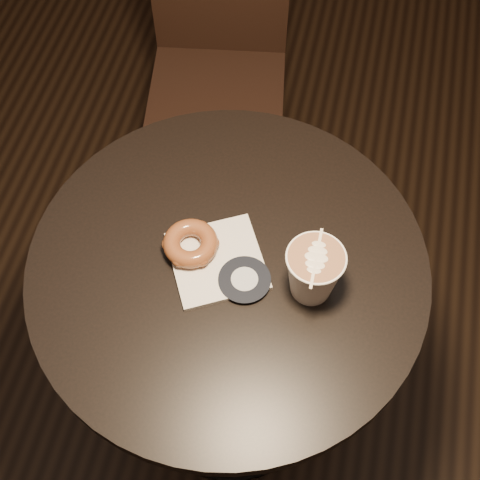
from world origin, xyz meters
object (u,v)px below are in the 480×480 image
(chair, at_px, (218,43))
(pastry_bag, at_px, (217,261))
(cafe_table, at_px, (229,312))
(doughnut, at_px, (191,243))
(latte_cup, at_px, (313,273))

(chair, relative_size, pastry_bag, 5.95)
(cafe_table, height_order, doughnut, doughnut)
(cafe_table, distance_m, latte_cup, 0.29)
(chair, distance_m, latte_cup, 0.92)
(chair, xyz_separation_m, doughnut, (0.14, -0.76, 0.26))
(pastry_bag, xyz_separation_m, latte_cup, (0.17, -0.01, 0.05))
(pastry_bag, height_order, doughnut, doughnut)
(latte_cup, bearing_deg, doughnut, 172.62)
(pastry_bag, bearing_deg, chair, 75.60)
(latte_cup, bearing_deg, cafe_table, 173.72)
(pastry_bag, distance_m, doughnut, 0.05)
(cafe_table, xyz_separation_m, latte_cup, (0.15, -0.02, 0.25))
(pastry_bag, relative_size, latte_cup, 1.42)
(cafe_table, relative_size, chair, 0.82)
(cafe_table, distance_m, chair, 0.80)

